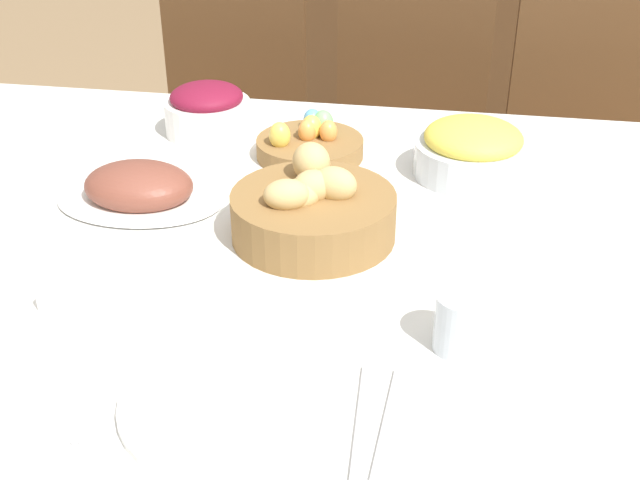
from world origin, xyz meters
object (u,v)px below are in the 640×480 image
knife (361,419)px  drinking_cup (461,322)px  sideboard (479,56)px  spoon (387,422)px  chair_far_center (403,139)px  bread_basket (313,210)px  egg_basket (310,143)px  fork (105,389)px  dinner_plate (229,402)px  ham_platter (139,189)px  chair_far_left (223,127)px  pineapple_bowl (472,150)px  beet_salad_bowl (207,110)px  butter_dish (86,291)px  chair_far_right (591,152)px

knife → drinking_cup: size_ratio=2.36×
sideboard → spoon: bearing=-93.0°
chair_far_center → bread_basket: 0.99m
egg_basket → knife: size_ratio=1.11×
chair_far_center → bread_basket: (-0.07, -0.95, 0.27)m
fork → spoon: 0.34m
chair_far_center → dinner_plate: (-0.10, -1.36, 0.23)m
ham_platter → bread_basket: bearing=-11.7°
bread_basket → knife: (0.13, -0.41, -0.04)m
chair_far_left → drinking_cup: size_ratio=12.39×
fork → pineapple_bowl: bearing=55.5°
dinner_plate → egg_basket: bearing=93.1°
ham_platter → spoon: bearing=-45.1°
egg_basket → bread_basket: bearing=-78.6°
sideboard → pineapple_bowl: 1.67m
chair_far_center → pineapple_bowl: (0.17, -0.68, 0.27)m
bread_basket → ham_platter: bearing=168.3°
pineapple_bowl → beet_salad_bowl: bearing=168.1°
egg_basket → butter_dish: size_ratio=1.84×
egg_basket → chair_far_left: bearing=119.9°
chair_far_right → beet_salad_bowl: size_ratio=5.61×
fork → drinking_cup: drinking_cup is taller
ham_platter → beet_salad_bowl: (0.03, 0.32, 0.02)m
chair_far_center → spoon: 1.38m
pineapple_bowl → butter_dish: size_ratio=1.87×
chair_far_center → bread_basket: bearing=-90.9°
drinking_cup → fork: bearing=-159.2°
beet_salad_bowl → pineapple_bowl: bearing=-11.9°
sideboard → beet_salad_bowl: sideboard is taller
ham_platter → pineapple_bowl: 0.59m
bread_basket → spoon: (0.16, -0.41, -0.04)m
beet_salad_bowl → dinner_plate: 0.84m
pineapple_bowl → drinking_cup: 0.53m
beet_salad_bowl → dinner_plate: size_ratio=0.68×
sideboard → spoon: 2.34m
sideboard → drinking_cup: bearing=-91.2°
spoon → dinner_plate: bearing=-177.0°
bread_basket → chair_far_right: bearing=59.1°
chair_far_right → pineapple_bowl: 0.80m
chair_far_center → pineapple_bowl: bearing=-72.6°
knife → beet_salad_bowl: bearing=114.7°
pineapple_bowl → chair_far_center: bearing=103.8°
sideboard → fork: (-0.46, -2.32, 0.27)m
bread_basket → ham_platter: size_ratio=0.89×
bread_basket → chair_far_left: bearing=114.4°
egg_basket → butter_dish: bearing=-111.5°
spoon → knife: bearing=-177.0°
fork → drinking_cup: (0.41, 0.16, 0.04)m
sideboard → ham_platter: sideboard is taller
ham_platter → butter_dish: (0.04, -0.30, -0.01)m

